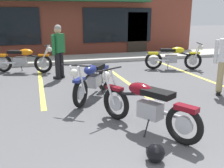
{
  "coord_description": "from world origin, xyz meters",
  "views": [
    {
      "loc": [
        -1.32,
        -1.12,
        1.95
      ],
      "look_at": [
        0.17,
        3.9,
        0.55
      ],
      "focal_mm": 41.37,
      "sensor_mm": 36.0,
      "label": 1
    }
  ],
  "objects_px": {
    "motorcycle_green_cafe_racer": "(174,57)",
    "person_in_shorts_foreground": "(59,49)",
    "motorcycle_foreground_classic": "(145,105)",
    "motorcycle_orange_scrambler": "(23,59)",
    "motorcycle_silver_naked": "(93,79)",
    "helmet_on_pavement": "(155,153)"
  },
  "relations": [
    {
      "from": "motorcycle_green_cafe_racer",
      "to": "person_in_shorts_foreground",
      "type": "bearing_deg",
      "value": -176.65
    },
    {
      "from": "motorcycle_silver_naked",
      "to": "motorcycle_orange_scrambler",
      "type": "distance_m",
      "value": 3.88
    },
    {
      "from": "motorcycle_green_cafe_racer",
      "to": "helmet_on_pavement",
      "type": "bearing_deg",
      "value": -121.65
    },
    {
      "from": "motorcycle_orange_scrambler",
      "to": "helmet_on_pavement",
      "type": "relative_size",
      "value": 7.75
    },
    {
      "from": "motorcycle_green_cafe_racer",
      "to": "motorcycle_silver_naked",
      "type": "bearing_deg",
      "value": -145.56
    },
    {
      "from": "motorcycle_green_cafe_racer",
      "to": "helmet_on_pavement",
      "type": "height_order",
      "value": "motorcycle_green_cafe_racer"
    },
    {
      "from": "person_in_shorts_foreground",
      "to": "helmet_on_pavement",
      "type": "bearing_deg",
      "value": -81.46
    },
    {
      "from": "motorcycle_silver_naked",
      "to": "person_in_shorts_foreground",
      "type": "bearing_deg",
      "value": 104.6
    },
    {
      "from": "motorcycle_foreground_classic",
      "to": "motorcycle_orange_scrambler",
      "type": "relative_size",
      "value": 0.95
    },
    {
      "from": "motorcycle_green_cafe_racer",
      "to": "person_in_shorts_foreground",
      "type": "relative_size",
      "value": 1.22
    },
    {
      "from": "motorcycle_foreground_classic",
      "to": "motorcycle_orange_scrambler",
      "type": "distance_m",
      "value": 5.94
    },
    {
      "from": "helmet_on_pavement",
      "to": "motorcycle_orange_scrambler",
      "type": "bearing_deg",
      "value": 106.32
    },
    {
      "from": "motorcycle_foreground_classic",
      "to": "motorcycle_silver_naked",
      "type": "relative_size",
      "value": 1.05
    },
    {
      "from": "motorcycle_silver_naked",
      "to": "motorcycle_green_cafe_racer",
      "type": "relative_size",
      "value": 0.89
    },
    {
      "from": "motorcycle_orange_scrambler",
      "to": "person_in_shorts_foreground",
      "type": "bearing_deg",
      "value": -48.59
    },
    {
      "from": "motorcycle_green_cafe_racer",
      "to": "person_in_shorts_foreground",
      "type": "xyz_separation_m",
      "value": [
        -4.17,
        -0.24,
        0.49
      ]
    },
    {
      "from": "motorcycle_green_cafe_racer",
      "to": "motorcycle_orange_scrambler",
      "type": "bearing_deg",
      "value": 169.04
    },
    {
      "from": "motorcycle_orange_scrambler",
      "to": "helmet_on_pavement",
      "type": "height_order",
      "value": "motorcycle_orange_scrambler"
    },
    {
      "from": "motorcycle_foreground_classic",
      "to": "motorcycle_green_cafe_racer",
      "type": "distance_m",
      "value": 5.48
    },
    {
      "from": "motorcycle_orange_scrambler",
      "to": "person_in_shorts_foreground",
      "type": "distance_m",
      "value": 1.76
    },
    {
      "from": "motorcycle_orange_scrambler",
      "to": "helmet_on_pavement",
      "type": "bearing_deg",
      "value": -73.68
    },
    {
      "from": "motorcycle_orange_scrambler",
      "to": "helmet_on_pavement",
      "type": "distance_m",
      "value": 6.79
    }
  ]
}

